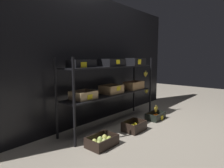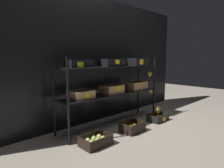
# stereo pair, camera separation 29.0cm
# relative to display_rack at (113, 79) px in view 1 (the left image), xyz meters

# --- Properties ---
(ground_plane) EXTENTS (10.00, 10.00, 0.00)m
(ground_plane) POSITION_rel_display_rack_xyz_m (-0.03, 0.00, -0.70)
(ground_plane) COLOR gray
(storefront_wall) EXTENTS (4.13, 0.12, 1.97)m
(storefront_wall) POSITION_rel_display_rack_xyz_m (-0.03, 0.38, 0.29)
(storefront_wall) COLOR black
(storefront_wall) RESTS_ON ground_plane
(display_rack) EXTENTS (1.85, 0.39, 1.03)m
(display_rack) POSITION_rel_display_rack_xyz_m (0.00, 0.00, 0.00)
(display_rack) COLOR black
(display_rack) RESTS_ON ground_plane
(crate_ground_pear) EXTENTS (0.35, 0.24, 0.12)m
(crate_ground_pear) POSITION_rel_display_rack_xyz_m (-0.68, -0.40, -0.65)
(crate_ground_pear) COLOR black
(crate_ground_pear) RESTS_ON ground_plane
(crate_ground_lemon) EXTENTS (0.32, 0.23, 0.14)m
(crate_ground_lemon) POSITION_rel_display_rack_xyz_m (-0.03, -0.42, -0.65)
(crate_ground_lemon) COLOR black
(crate_ground_lemon) RESTS_ON ground_plane
(crate_ground_tangerine) EXTENTS (0.35, 0.22, 0.12)m
(crate_ground_tangerine) POSITION_rel_display_rack_xyz_m (0.63, -0.40, -0.65)
(crate_ground_tangerine) COLOR black
(crate_ground_tangerine) RESTS_ON ground_plane
(banana_bunch_loose) EXTENTS (0.14, 0.05, 0.12)m
(banana_bunch_loose) POSITION_rel_display_rack_xyz_m (0.63, -0.40, -0.53)
(banana_bunch_loose) COLOR brown
(banana_bunch_loose) RESTS_ON crate_ground_tangerine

